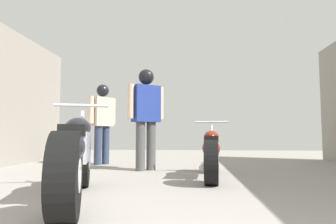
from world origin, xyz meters
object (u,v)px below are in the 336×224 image
Objects in this scene: motorcycle_black_naked at (211,153)px; mechanic_in_blue at (146,109)px; mechanic_with_helmet at (102,116)px; motorcycle_maroon_cruiser at (75,156)px.

mechanic_in_blue reaches higher than motorcycle_black_naked.
mechanic_in_blue reaches higher than mechanic_with_helmet.
motorcycle_black_naked is 1.06× the size of mechanic_with_helmet.
mechanic_with_helmet reaches higher than motorcycle_black_naked.
motorcycle_black_naked is 1.51m from mechanic_in_blue.
mechanic_with_helmet is at bearing 139.56° from motorcycle_black_naked.
motorcycle_maroon_cruiser is 3.46m from mechanic_with_helmet.
motorcycle_maroon_cruiser is 1.14× the size of motorcycle_black_naked.
mechanic_with_helmet reaches higher than motorcycle_maroon_cruiser.
mechanic_with_helmet is (-2.11, 1.80, 0.64)m from motorcycle_black_naked.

